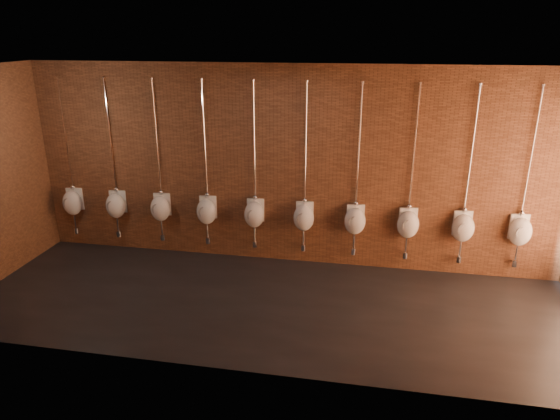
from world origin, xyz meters
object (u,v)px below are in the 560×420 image
Objects in this scene: urinal_3 at (207,210)px; urinal_0 at (73,202)px; urinal_5 at (304,216)px; urinal_9 at (520,230)px; urinal_8 at (463,226)px; urinal_1 at (116,204)px; urinal_2 at (160,207)px; urinal_6 at (355,220)px; urinal_7 at (408,223)px; urinal_4 at (254,213)px.

urinal_0 is at bearing 180.00° from urinal_3.
urinal_3 and urinal_5 have the same top height.
urinal_0 is at bearing 180.00° from urinal_9.
urinal_1 is at bearing 180.00° from urinal_8.
urinal_1 is 1.63m from urinal_3.
urinal_3 is (2.44, 0.00, 0.00)m from urinal_0.
urinal_1 is 0.81m from urinal_2.
urinal_3 is (0.81, 0.00, 0.00)m from urinal_2.
urinal_0 is 1.00× the size of urinal_3.
urinal_2 is 1.00× the size of urinal_6.
urinal_3 is (1.63, 0.00, 0.00)m from urinal_1.
urinal_7 is at bearing 0.00° from urinal_0.
urinal_5 is at bearing 0.00° from urinal_4.
urinal_8 is at bearing 0.00° from urinal_2.
urinal_9 is at bearing 0.00° from urinal_8.
urinal_4 is 1.63m from urinal_6.
urinal_3 is at bearing 0.00° from urinal_1.
urinal_4 is at bearing 180.00° from urinal_8.
urinal_6 and urinal_9 have the same top height.
urinal_3 and urinal_9 have the same top height.
urinal_1 is 3.26m from urinal_5.
urinal_8 is 1.00× the size of urinal_9.
urinal_1 is at bearing 180.00° from urinal_3.
urinal_4 is 1.00× the size of urinal_6.
urinal_2 is 3.26m from urinal_6.
urinal_9 is at bearing 0.00° from urinal_0.
urinal_0 and urinal_4 have the same top height.
urinal_8 is at bearing 0.00° from urinal_4.
urinal_0 is 1.00× the size of urinal_8.
urinal_8 and urinal_9 have the same top height.
urinal_8 is at bearing 0.00° from urinal_3.
urinal_1 is at bearing 180.00° from urinal_7.
urinal_2 and urinal_4 have the same top height.
urinal_7 is at bearing 0.00° from urinal_1.
urinal_6 and urinal_7 have the same top height.
urinal_0 and urinal_9 have the same top height.
urinal_3 is 4.89m from urinal_9.
urinal_3 is 1.00× the size of urinal_7.
urinal_5 is at bearing 0.00° from urinal_1.
urinal_6 is at bearing 0.00° from urinal_5.
urinal_7 is at bearing 0.00° from urinal_2.
urinal_6 is (4.89, 0.00, 0.00)m from urinal_0.
urinal_5 is at bearing 180.00° from urinal_8.
urinal_4 is 4.07m from urinal_9.
urinal_7 is (4.89, 0.00, 0.00)m from urinal_1.
urinal_3 is 1.00× the size of urinal_5.
urinal_2 is 1.00× the size of urinal_8.
urinal_2 is at bearing 180.00° from urinal_9.
urinal_0 is 4.07m from urinal_5.
urinal_1 is 1.00× the size of urinal_7.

